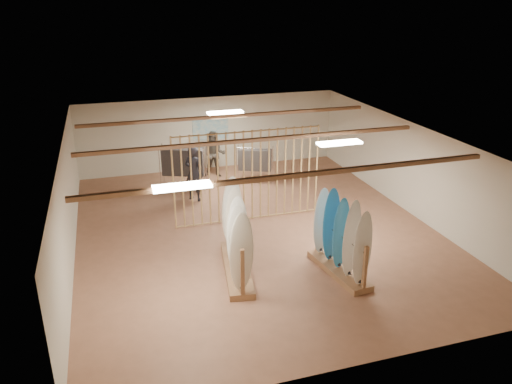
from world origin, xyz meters
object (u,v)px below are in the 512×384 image
object	(u,v)px
clothing_rack_b	(255,160)
shopper_b	(214,151)
shopper_a	(194,170)
rack_left	(236,245)
rack_right	(340,248)
clothing_rack_a	(183,162)

from	to	relation	value
clothing_rack_b	shopper_b	distance (m)	1.67
shopper_a	shopper_b	xyz separation A→B (m)	(1.15, 2.07, -0.08)
rack_left	rack_right	xyz separation A→B (m)	(2.38, -0.80, -0.05)
clothing_rack_b	shopper_b	world-z (taller)	shopper_b
rack_left	clothing_rack_a	distance (m)	5.84
rack_left	rack_right	bearing A→B (deg)	-9.62
clothing_rack_a	clothing_rack_b	world-z (taller)	clothing_rack_a
rack_left	clothing_rack_a	bearing A→B (deg)	102.24
shopper_a	shopper_b	world-z (taller)	shopper_a
clothing_rack_a	shopper_a	world-z (taller)	shopper_a
clothing_rack_b	rack_right	bearing A→B (deg)	-64.90
clothing_rack_a	shopper_a	distance (m)	0.92
rack_right	shopper_b	xyz separation A→B (m)	(-1.35, 7.81, 0.30)
rack_right	clothing_rack_b	bearing A→B (deg)	83.37
clothing_rack_a	rack_right	bearing A→B (deg)	-45.91
rack_right	shopper_b	distance (m)	7.93
rack_right	clothing_rack_a	xyz separation A→B (m)	(-2.70, 6.63, 0.38)
rack_left	rack_right	world-z (taller)	rack_left
clothing_rack_a	shopper_a	size ratio (longest dim) A/B	0.78
rack_right	clothing_rack_a	world-z (taller)	rack_right
rack_left	shopper_b	distance (m)	7.08
rack_left	shopper_a	world-z (taller)	rack_left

